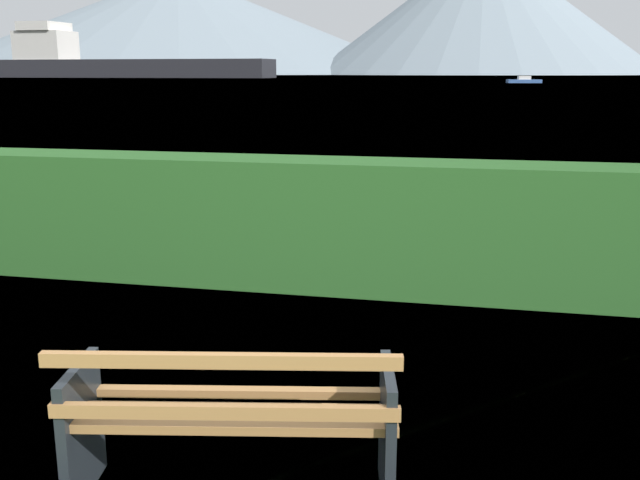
# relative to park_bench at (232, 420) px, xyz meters

# --- Properties ---
(water_surface) EXTENTS (620.00, 620.00, 0.00)m
(water_surface) POSITION_rel_park_bench_xyz_m (-0.01, 308.91, -0.42)
(water_surface) COLOR #6B8EA3
(water_surface) RESTS_ON ground_plane
(park_bench) EXTENTS (1.66, 0.85, 0.87)m
(park_bench) POSITION_rel_park_bench_xyz_m (0.00, 0.00, 0.00)
(park_bench) COLOR #A0703F
(park_bench) RESTS_ON ground_plane
(hedge_row) EXTENTS (9.69, 0.70, 1.25)m
(hedge_row) POSITION_rel_park_bench_xyz_m (-0.01, 3.66, 0.20)
(hedge_row) COLOR #285B23
(hedge_row) RESTS_ON ground_plane
(cargo_ship_large) EXTENTS (100.79, 18.66, 18.77)m
(cargo_ship_large) POSITION_rel_park_bench_xyz_m (-124.21, 231.17, 4.83)
(cargo_ship_large) COLOR #232328
(cargo_ship_large) RESTS_ON water_surface
(fishing_boat_near) EXTENTS (6.39, 3.23, 1.28)m
(fishing_boat_near) POSITION_rel_park_bench_xyz_m (8.91, 137.44, 0.02)
(fishing_boat_near) COLOR #335693
(fishing_boat_near) RESTS_ON water_surface
(distant_hills) EXTENTS (958.19, 417.06, 88.22)m
(distant_hills) POSITION_rel_park_bench_xyz_m (3.43, 582.99, 39.90)
(distant_hills) COLOR gray
(distant_hills) RESTS_ON ground_plane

